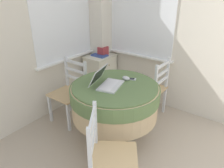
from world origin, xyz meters
name	(u,v)px	position (x,y,z in m)	size (l,w,h in m)	color
corner_room_shell	(130,36)	(1.13, 1.96, 1.28)	(4.21, 4.96, 2.55)	beige
round_dining_table	(115,99)	(0.76, 1.92, 0.60)	(1.05, 1.05, 0.78)	#4C3D2D
laptop	(106,82)	(0.70, 1.99, 0.82)	(0.41, 0.39, 0.21)	silver
computer_mouse	(126,78)	(0.96, 1.89, 0.80)	(0.06, 0.10, 0.05)	silver
cell_phone	(131,79)	(1.01, 1.85, 0.78)	(0.10, 0.13, 0.01)	#B2B7BC
dining_chair_near_back_window	(70,92)	(0.77, 2.71, 0.44)	(0.42, 0.44, 0.90)	tan
dining_chair_near_right_window	(152,89)	(1.55, 1.82, 0.44)	(0.44, 0.42, 0.90)	tan
dining_chair_camera_near	(109,157)	(0.09, 1.50, 0.44)	(0.59, 0.59, 0.90)	tan
corner_cabinet	(100,75)	(1.67, 2.88, 0.36)	(0.51, 0.40, 0.72)	silver
storage_box	(103,51)	(1.72, 2.85, 0.79)	(0.16, 0.12, 0.14)	#9E3338
book_on_cabinet	(100,55)	(1.64, 2.86, 0.73)	(0.17, 0.26, 0.02)	#33478C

